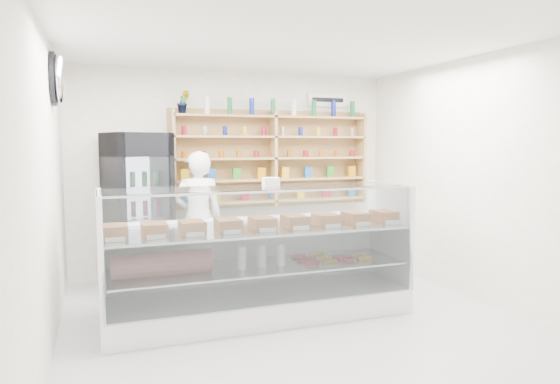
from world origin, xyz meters
name	(u,v)px	position (x,y,z in m)	size (l,w,h in m)	color
room	(305,187)	(0.00, 0.00, 1.40)	(5.00, 5.00, 5.00)	#ADAEB2
display_counter	(260,282)	(-0.29, 0.52, 0.37)	(3.14, 0.94, 1.37)	white
shop_worker	(198,218)	(-0.66, 1.94, 0.86)	(0.62, 0.41, 1.71)	white
drinks_cooler	(138,210)	(-1.38, 2.11, 0.97)	(0.88, 0.87, 1.94)	black
wall_shelving	(273,159)	(0.50, 2.34, 1.59)	(2.84, 0.28, 1.33)	tan
potted_plant	(183,102)	(-0.75, 2.34, 2.35)	(0.17, 0.14, 0.31)	#1E6626
security_mirror	(59,79)	(-2.17, 1.20, 2.45)	(0.15, 0.50, 0.50)	silver
wall_sign	(327,100)	(1.40, 2.47, 2.45)	(0.62, 0.03, 0.20)	white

